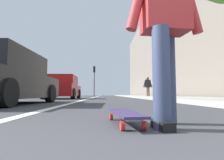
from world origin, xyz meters
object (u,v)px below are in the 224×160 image
Objects in this scene: skateboard at (125,114)px; pedestrian_distant at (148,86)px; parked_car_mid at (63,88)px; traffic_light at (94,75)px; skater_person at (165,20)px; parked_car_near at (3,79)px.

pedestrian_distant reaches higher than skateboard.
traffic_light is (12.69, -1.27, 2.11)m from parked_car_mid.
skater_person reaches higher than pedestrian_distant.
pedestrian_distant is at bearing -14.09° from skateboard.
skater_person reaches higher than parked_car_mid.
parked_car_mid is at bearing 174.28° from traffic_light.
pedestrian_distant is at bearing -34.46° from parked_car_near.
parked_car_near is at bearing 42.63° from skater_person.
traffic_light is 11.74m from pedestrian_distant.
traffic_light is at bearing -5.72° from parked_car_mid.
skateboard is 0.52× the size of skater_person.
parked_car_near is 1.06× the size of parked_car_mid.
traffic_light is at bearing 24.31° from pedestrian_distant.
parked_car_mid reaches higher than skateboard.
traffic_light reaches higher than parked_car_near.
skater_person reaches higher than parked_car_near.
skateboard is at bearing 165.91° from pedestrian_distant.
skateboard is at bearing 66.59° from skater_person.
skater_person is at bearing -113.41° from skateboard.
traffic_light reaches higher than pedestrian_distant.
pedestrian_distant is (12.44, -3.12, 0.84)m from skateboard.
parked_car_mid is 1.02× the size of traffic_light.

